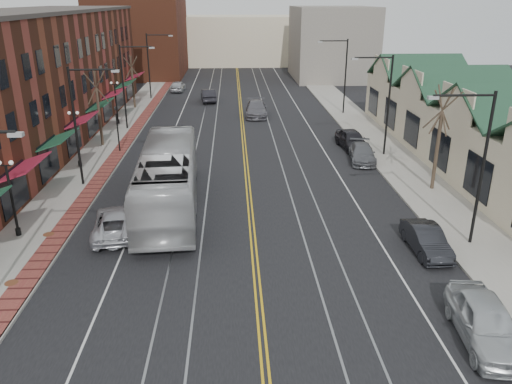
{
  "coord_description": "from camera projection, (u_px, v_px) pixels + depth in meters",
  "views": [
    {
      "loc": [
        -1.0,
        -17.14,
        12.26
      ],
      "look_at": [
        0.26,
        9.11,
        2.0
      ],
      "focal_mm": 35.0,
      "sensor_mm": 36.0,
      "label": 1
    }
  ],
  "objects": [
    {
      "name": "parked_suv",
      "position": [
        116.0,
        222.0,
        27.47
      ],
      "size": [
        3.03,
        5.4,
        1.43
      ],
      "primitive_type": "imported",
      "rotation": [
        0.0,
        0.0,
        3.27
      ],
      "color": "silver",
      "rests_on": "ground"
    },
    {
      "name": "distant_car_far",
      "position": [
        178.0,
        86.0,
        69.67
      ],
      "size": [
        2.0,
        4.4,
        1.47
      ],
      "primitive_type": "imported",
      "rotation": [
        0.0,
        0.0,
        3.08
      ],
      "color": "#B8BBC0",
      "rests_on": "ground"
    },
    {
      "name": "streetlight_r_1",
      "position": [
        384.0,
        95.0,
        39.59
      ],
      "size": [
        3.33,
        0.25,
        8.0
      ],
      "color": "black",
      "rests_on": "sidewalk_right"
    },
    {
      "name": "tree_left_near",
      "position": [
        98.0,
        107.0,
        42.81
      ],
      "size": [
        1.78,
        1.37,
        6.48
      ],
      "color": "#382B21",
      "rests_on": "sidewalk_left"
    },
    {
      "name": "sidewalk_left",
      "position": [
        91.0,
        167.0,
        38.5
      ],
      "size": [
        4.0,
        120.0,
        0.15
      ],
      "primitive_type": "cube",
      "color": "gray",
      "rests_on": "ground"
    },
    {
      "name": "lamppost_l_1",
      "position": [
        12.0,
        200.0,
        26.53
      ],
      "size": [
        0.84,
        0.28,
        4.27
      ],
      "color": "black",
      "rests_on": "sidewalk_left"
    },
    {
      "name": "building_left",
      "position": [
        22.0,
        82.0,
        42.73
      ],
      "size": [
        10.0,
        50.0,
        11.0
      ],
      "primitive_type": "cube",
      "color": "brown",
      "rests_on": "ground"
    },
    {
      "name": "transit_bus",
      "position": [
        168.0,
        178.0,
        30.57
      ],
      "size": [
        4.09,
        14.15,
        3.89
      ],
      "primitive_type": "imported",
      "rotation": [
        0.0,
        0.0,
        3.2
      ],
      "color": "silver",
      "rests_on": "ground"
    },
    {
      "name": "manhole_far",
      "position": [
        49.0,
        234.0,
        27.34
      ],
      "size": [
        0.6,
        0.6,
        0.02
      ],
      "primitive_type": "cylinder",
      "color": "#592D19",
      "rests_on": "sidewalk_left"
    },
    {
      "name": "lamppost_l_2",
      "position": [
        77.0,
        140.0,
        37.69
      ],
      "size": [
        0.84,
        0.28,
        4.27
      ],
      "color": "black",
      "rests_on": "sidewalk_left"
    },
    {
      "name": "tree_right_mid",
      "position": [
        439.0,
        137.0,
        32.68
      ],
      "size": [
        1.9,
        1.46,
        6.93
      ],
      "color": "#382B21",
      "rests_on": "sidewalk_right"
    },
    {
      "name": "streetlight_r_2",
      "position": [
        342.0,
        69.0,
        54.48
      ],
      "size": [
        3.33,
        0.25,
        8.0
      ],
      "color": "black",
      "rests_on": "sidewalk_right"
    },
    {
      "name": "ground",
      "position": [
        260.0,
        318.0,
        20.46
      ],
      "size": [
        160.0,
        160.0,
        0.0
      ],
      "primitive_type": "plane",
      "color": "black",
      "rests_on": "ground"
    },
    {
      "name": "backdrop_right",
      "position": [
        331.0,
        43.0,
        79.61
      ],
      "size": [
        12.0,
        16.0,
        11.0
      ],
      "primitive_type": "cube",
      "color": "slate",
      "rests_on": "ground"
    },
    {
      "name": "building_right",
      "position": [
        475.0,
        134.0,
        39.03
      ],
      "size": [
        8.0,
        36.0,
        4.6
      ],
      "primitive_type": "cube",
      "color": "beige",
      "rests_on": "ground"
    },
    {
      "name": "streetlight_l_3",
      "position": [
        152.0,
        59.0,
        62.8
      ],
      "size": [
        3.33,
        0.25,
        8.0
      ],
      "color": "black",
      "rests_on": "sidewalk_left"
    },
    {
      "name": "parked_car_a",
      "position": [
        486.0,
        322.0,
        18.82
      ],
      "size": [
        2.49,
        5.13,
        1.69
      ],
      "primitive_type": "imported",
      "rotation": [
        0.0,
        0.0,
        -0.1
      ],
      "color": "silver",
      "rests_on": "ground"
    },
    {
      "name": "backdrop_mid",
      "position": [
        236.0,
        40.0,
        97.91
      ],
      "size": [
        22.0,
        14.0,
        9.0
      ],
      "primitive_type": "cube",
      "color": "beige",
      "rests_on": "ground"
    },
    {
      "name": "traffic_signal",
      "position": [
        117.0,
        125.0,
        41.46
      ],
      "size": [
        0.18,
        0.15,
        3.8
      ],
      "color": "black",
      "rests_on": "sidewalk_left"
    },
    {
      "name": "streetlight_l_2",
      "position": [
        127.0,
        78.0,
        47.91
      ],
      "size": [
        3.33,
        0.25,
        8.0
      ],
      "color": "black",
      "rests_on": "sidewalk_left"
    },
    {
      "name": "manhole_mid",
      "position": [
        11.0,
        283.0,
        22.69
      ],
      "size": [
        0.6,
        0.6,
        0.02
      ],
      "primitive_type": "cylinder",
      "color": "#592D19",
      "rests_on": "sidewalk_left"
    },
    {
      "name": "tree_left_far",
      "position": [
        133.0,
        81.0,
        57.79
      ],
      "size": [
        1.66,
        1.28,
        6.02
      ],
      "color": "#382B21",
      "rests_on": "sidewalk_left"
    },
    {
      "name": "parked_car_b",
      "position": [
        426.0,
        240.0,
        25.56
      ],
      "size": [
        1.53,
        4.17,
        1.36
      ],
      "primitive_type": "imported",
      "rotation": [
        0.0,
        0.0,
        0.02
      ],
      "color": "black",
      "rests_on": "ground"
    },
    {
      "name": "parked_car_d",
      "position": [
        352.0,
        139.0,
        43.15
      ],
      "size": [
        2.43,
        4.96,
        1.63
      ],
      "primitive_type": "imported",
      "rotation": [
        0.0,
        0.0,
        0.11
      ],
      "color": "black",
      "rests_on": "ground"
    },
    {
      "name": "parked_car_c",
      "position": [
        362.0,
        153.0,
        39.79
      ],
      "size": [
        2.54,
        4.91,
        1.36
      ],
      "primitive_type": "imported",
      "rotation": [
        0.0,
        0.0,
        -0.14
      ],
      "color": "slate",
      "rests_on": "ground"
    },
    {
      "name": "sidewalk_right",
      "position": [
        397.0,
        162.0,
        39.57
      ],
      "size": [
        4.0,
        120.0,
        0.15
      ],
      "primitive_type": "cube",
      "color": "gray",
      "rests_on": "ground"
    },
    {
      "name": "distant_car_right",
      "position": [
        256.0,
        109.0,
        55.0
      ],
      "size": [
        2.52,
        5.77,
        1.65
      ],
      "primitive_type": "imported",
      "rotation": [
        0.0,
        0.0,
        -0.04
      ],
      "color": "slate",
      "rests_on": "ground"
    },
    {
      "name": "distant_car_left",
      "position": [
        208.0,
        95.0,
        62.73
      ],
      "size": [
        2.2,
        4.91,
        1.56
      ],
      "primitive_type": "imported",
      "rotation": [
        0.0,
        0.0,
        3.26
      ],
      "color": "black",
      "rests_on": "ground"
    },
    {
      "name": "lamppost_l_3",
      "position": [
        116.0,
        104.0,
        50.72
      ],
      "size": [
        0.84,
        0.28,
        4.27
      ],
      "color": "black",
      "rests_on": "sidewalk_left"
    },
    {
      "name": "streetlight_l_1",
      "position": [
        81.0,
        115.0,
        33.02
      ],
      "size": [
        3.33,
        0.25,
        8.0
      ],
      "color": "black",
      "rests_on": "sidewalk_left"
    },
    {
      "name": "streetlight_r_0",
      "position": [
        476.0,
        154.0,
        24.7
      ],
      "size": [
        3.33,
        0.25,
        8.0
      ],
      "color": "black",
      "rests_on": "sidewalk_right"
    },
    {
      "name": "backdrop_left",
      "position": [
        140.0,
        32.0,
        82.33
      ],
      "size": [
        14.0,
        18.0,
        14.0
      ],
      "primitive_type": "cube",
      "color": "brown",
      "rests_on": "ground"
    }
  ]
}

